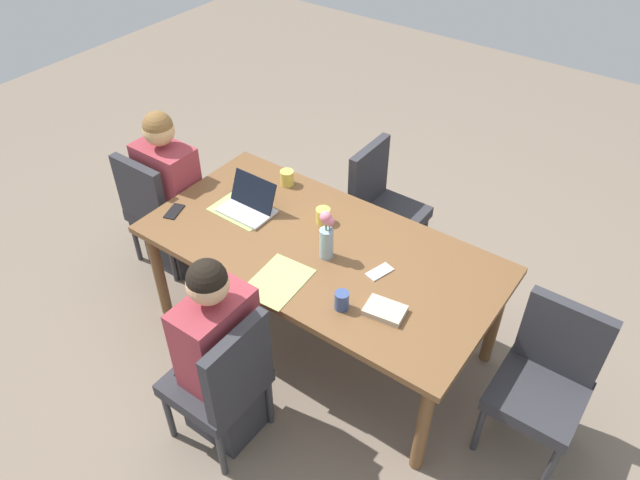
% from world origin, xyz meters
% --- Properties ---
extents(ground_plane, '(10.00, 10.00, 0.00)m').
position_xyz_m(ground_plane, '(0.00, 0.00, 0.00)').
color(ground_plane, '#756656').
extents(dining_table, '(2.05, 1.04, 0.74)m').
position_xyz_m(dining_table, '(0.00, 0.00, 0.67)').
color(dining_table, brown).
rests_on(dining_table, ground_plane).
extents(chair_near_left_near, '(0.44, 0.44, 0.90)m').
position_xyz_m(chair_near_left_near, '(0.04, -0.88, 0.50)').
color(chair_near_left_near, '#2D2D33').
rests_on(chair_near_left_near, ground_plane).
extents(person_near_left_near, '(0.36, 0.40, 1.19)m').
position_xyz_m(person_near_left_near, '(-0.03, -0.82, 0.53)').
color(person_near_left_near, '#2D2D33').
rests_on(person_near_left_near, ground_plane).
extents(chair_head_left_left_mid, '(0.44, 0.44, 0.90)m').
position_xyz_m(chair_head_left_left_mid, '(-1.31, -0.08, 0.50)').
color(chair_head_left_left_mid, '#2D2D33').
rests_on(chair_head_left_left_mid, ground_plane).
extents(person_head_left_left_mid, '(0.40, 0.36, 1.19)m').
position_xyz_m(person_head_left_left_mid, '(-1.25, -0.00, 0.53)').
color(person_head_left_left_mid, '#2D2D33').
rests_on(person_head_left_left_mid, ground_plane).
extents(chair_far_left_far, '(0.44, 0.44, 0.90)m').
position_xyz_m(chair_far_left_far, '(-0.10, 0.86, 0.50)').
color(chair_far_left_far, '#2D2D33').
rests_on(chair_far_left_far, ground_plane).
extents(chair_head_right_right_near, '(0.44, 0.44, 0.90)m').
position_xyz_m(chair_head_right_right_near, '(1.34, 0.09, 0.50)').
color(chair_head_right_right_near, '#2D2D33').
rests_on(chair_head_right_right_near, ground_plane).
extents(flower_vase, '(0.08, 0.09, 0.31)m').
position_xyz_m(flower_vase, '(0.08, -0.04, 0.90)').
color(flower_vase, '#8EA8B7').
rests_on(flower_vase, dining_table).
extents(placemat_near_left_near, '(0.28, 0.38, 0.00)m').
position_xyz_m(placemat_near_left_near, '(-0.01, -0.36, 0.74)').
color(placemat_near_left_near, '#9EBC66').
rests_on(placemat_near_left_near, dining_table).
extents(placemat_head_left_left_mid, '(0.37, 0.27, 0.00)m').
position_xyz_m(placemat_head_left_left_mid, '(-0.59, -0.00, 0.74)').
color(placemat_head_left_left_mid, '#9EBC66').
rests_on(placemat_head_left_left_mid, dining_table).
extents(laptop_head_left_left_mid, '(0.32, 0.22, 0.20)m').
position_xyz_m(laptop_head_left_left_mid, '(-0.55, 0.02, 0.78)').
color(laptop_head_left_left_mid, silver).
rests_on(laptop_head_left_left_mid, dining_table).
extents(coffee_mug_near_left, '(0.07, 0.07, 0.10)m').
position_xyz_m(coffee_mug_near_left, '(0.37, -0.32, 0.79)').
color(coffee_mug_near_left, '#33477A').
rests_on(coffee_mug_near_left, dining_table).
extents(coffee_mug_near_right, '(0.09, 0.09, 0.10)m').
position_xyz_m(coffee_mug_near_right, '(-0.54, 0.38, 0.79)').
color(coffee_mug_near_right, '#DBC64C').
rests_on(coffee_mug_near_right, dining_table).
extents(coffee_mug_centre_left, '(0.09, 0.09, 0.09)m').
position_xyz_m(coffee_mug_centre_left, '(-0.12, 0.20, 0.78)').
color(coffee_mug_centre_left, '#DBC64C').
rests_on(coffee_mug_centre_left, dining_table).
extents(book_red_cover, '(0.22, 0.17, 0.03)m').
position_xyz_m(book_red_cover, '(0.56, -0.22, 0.75)').
color(book_red_cover, '#B2A38E').
rests_on(book_red_cover, dining_table).
extents(phone_black, '(0.12, 0.17, 0.01)m').
position_xyz_m(phone_black, '(-0.91, -0.26, 0.74)').
color(phone_black, black).
rests_on(phone_black, dining_table).
extents(phone_silver, '(0.11, 0.16, 0.01)m').
position_xyz_m(phone_silver, '(0.39, 0.02, 0.74)').
color(phone_silver, silver).
rests_on(phone_silver, dining_table).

